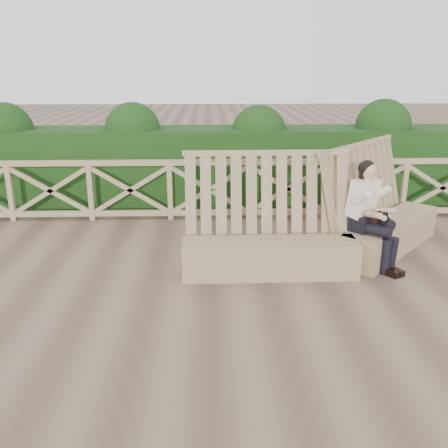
{
  "coord_description": "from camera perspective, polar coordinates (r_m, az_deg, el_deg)",
  "views": [
    {
      "loc": [
        -0.0,
        -5.3,
        2.76
      ],
      "look_at": [
        0.17,
        0.4,
        0.9
      ],
      "focal_mm": 40.0,
      "sensor_mm": 36.0,
      "label": 1
    }
  ],
  "objects": [
    {
      "name": "ground",
      "position": [
        5.97,
        -1.58,
        -9.46
      ],
      "size": [
        60.0,
        60.0,
        0.0
      ],
      "primitive_type": "plane",
      "color": "brown",
      "rests_on": "ground"
    },
    {
      "name": "bench",
      "position": [
        7.34,
        12.19,
        -1.03
      ],
      "size": [
        4.1,
        2.33,
        1.62
      ],
      "rotation": [
        0.0,
        0.0,
        0.44
      ],
      "color": "#947854",
      "rests_on": "ground"
    },
    {
      "name": "woman",
      "position": [
        7.18,
        16.36,
        1.51
      ],
      "size": [
        0.75,
        0.9,
        1.49
      ],
      "rotation": [
        0.0,
        0.0,
        0.68
      ],
      "color": "black",
      "rests_on": "ground"
    },
    {
      "name": "guardrail",
      "position": [
        9.07,
        -1.71,
        3.97
      ],
      "size": [
        10.1,
        0.09,
        1.1
      ],
      "color": "#88724F",
      "rests_on": "ground"
    },
    {
      "name": "hedge",
      "position": [
        10.19,
        -1.74,
        6.69
      ],
      "size": [
        12.0,
        1.2,
        1.5
      ],
      "primitive_type": "cube",
      "color": "black",
      "rests_on": "ground"
    }
  ]
}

